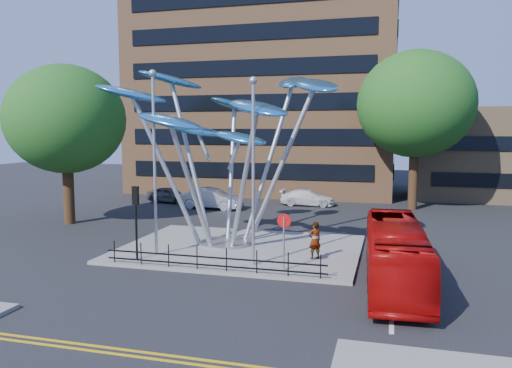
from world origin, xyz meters
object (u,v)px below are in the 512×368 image
(parked_car_mid, at_px, (211,199))
(tree_left, at_px, (66,120))
(street_lamp_right, at_px, (253,154))
(no_entry_sign_island, at_px, (284,232))
(tree_right, at_px, (416,104))
(street_lamp_left, at_px, (154,147))
(red_bus, at_px, (395,254))
(parked_car_right, at_px, (308,198))
(traffic_light_island, at_px, (136,207))
(leaf_sculpture, at_px, (224,116))
(parked_car_left, at_px, (170,195))
(pedestrian, at_px, (315,240))

(parked_car_mid, bearing_deg, tree_left, 143.20)
(street_lamp_right, xyz_separation_m, no_entry_sign_island, (1.50, -0.48, -3.28))
(tree_right, distance_m, street_lamp_right, 20.64)
(tree_left, xyz_separation_m, street_lamp_left, (9.50, -6.50, -1.44))
(tree_right, bearing_deg, no_entry_sign_island, -107.12)
(tree_right, bearing_deg, parked_car_mid, -165.55)
(tree_right, height_order, street_lamp_right, tree_right)
(tree_right, relative_size, red_bus, 1.33)
(street_lamp_left, distance_m, parked_car_right, 19.35)
(parked_car_right, bearing_deg, traffic_light_island, 165.57)
(tree_left, relative_size, no_entry_sign_island, 4.21)
(street_lamp_right, height_order, traffic_light_island, street_lamp_right)
(parked_car_mid, bearing_deg, red_bus, -135.88)
(traffic_light_island, bearing_deg, street_lamp_left, 63.43)
(red_bus, xyz_separation_m, parked_car_right, (-6.74, 19.67, -0.64))
(traffic_light_island, bearing_deg, leaf_sculpture, 54.96)
(traffic_light_island, height_order, parked_car_right, traffic_light_island)
(parked_car_right, bearing_deg, street_lamp_right, -178.30)
(leaf_sculpture, xyz_separation_m, parked_car_left, (-9.52, 13.52, -6.21))
(street_lamp_left, distance_m, traffic_light_island, 2.96)
(pedestrian, bearing_deg, no_entry_sign_island, 26.64)
(tree_right, distance_m, tree_left, 25.09)
(street_lamp_left, relative_size, parked_car_mid, 1.80)
(tree_right, bearing_deg, leaf_sculpture, -123.31)
(street_lamp_left, relative_size, no_entry_sign_island, 3.59)
(red_bus, height_order, pedestrian, red_bus)
(pedestrian, relative_size, parked_car_right, 0.40)
(tree_left, distance_m, parked_car_left, 12.15)
(street_lamp_right, distance_m, no_entry_sign_island, 3.64)
(tree_left, height_order, street_lamp_left, tree_left)
(red_bus, relative_size, pedestrian, 5.20)
(pedestrian, height_order, parked_car_left, pedestrian)
(street_lamp_right, distance_m, parked_car_right, 19.28)
(leaf_sculpture, distance_m, pedestrian, 7.98)
(tree_left, height_order, traffic_light_island, tree_left)
(red_bus, bearing_deg, street_lamp_left, 169.61)
(traffic_light_island, bearing_deg, pedestrian, 15.59)
(no_entry_sign_island, distance_m, red_bus, 4.65)
(no_entry_sign_island, height_order, pedestrian, no_entry_sign_island)
(street_lamp_left, xyz_separation_m, pedestrian, (7.50, 1.23, -4.33))
(tree_right, height_order, street_lamp_left, tree_right)
(traffic_light_island, distance_m, pedestrian, 8.46)
(tree_right, relative_size, street_lamp_right, 1.46)
(traffic_light_island, bearing_deg, red_bus, -2.08)
(no_entry_sign_island, height_order, parked_car_right, no_entry_sign_island)
(leaf_sculpture, distance_m, street_lamp_left, 4.28)
(leaf_sculpture, bearing_deg, parked_car_left, 125.14)
(traffic_light_island, distance_m, no_entry_sign_island, 7.05)
(street_lamp_right, relative_size, red_bus, 0.91)
(tree_right, distance_m, parked_car_mid, 17.18)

